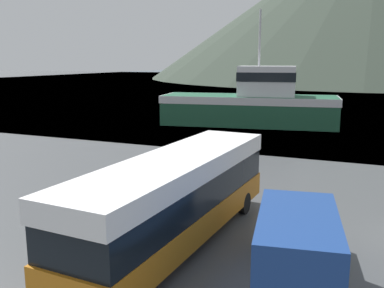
# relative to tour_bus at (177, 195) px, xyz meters

# --- Properties ---
(water_surface) EXTENTS (240.00, 240.00, 0.00)m
(water_surface) POSITION_rel_tour_bus_xyz_m (-0.96, 135.07, -1.77)
(water_surface) COLOR #475B6B
(water_surface) RESTS_ON ground
(tour_bus) EXTENTS (3.18, 11.29, 3.13)m
(tour_bus) POSITION_rel_tour_bus_xyz_m (0.00, 0.00, 0.00)
(tour_bus) COLOR #B26614
(tour_bus) RESTS_ON ground
(delivery_van) EXTENTS (3.02, 6.26, 2.40)m
(delivery_van) POSITION_rel_tour_bus_xyz_m (4.34, -1.50, -0.50)
(delivery_van) COLOR navy
(delivery_van) RESTS_ON ground
(fishing_boat) EXTENTS (17.60, 7.81, 11.07)m
(fishing_boat) POSITION_rel_tour_bus_xyz_m (-4.86, 28.28, 0.43)
(fishing_boat) COLOR #1E5138
(fishing_boat) RESTS_ON water_surface
(storage_bin) EXTENTS (1.07, 1.31, 1.27)m
(storage_bin) POSITION_rel_tour_bus_xyz_m (-3.44, -0.46, -1.12)
(storage_bin) COLOR green
(storage_bin) RESTS_ON ground
(small_boat) EXTENTS (2.92, 8.11, 0.87)m
(small_boat) POSITION_rel_tour_bus_xyz_m (-2.49, 35.67, -1.33)
(small_boat) COLOR #19234C
(small_boat) RESTS_ON water_surface
(mooring_bollard) EXTENTS (0.28, 0.28, 0.81)m
(mooring_bollard) POSITION_rel_tour_bus_xyz_m (-3.64, 13.43, -1.33)
(mooring_bollard) COLOR #4C4C51
(mooring_bollard) RESTS_ON ground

